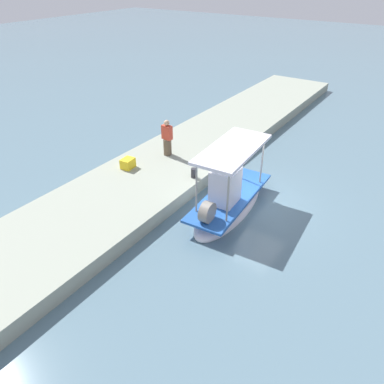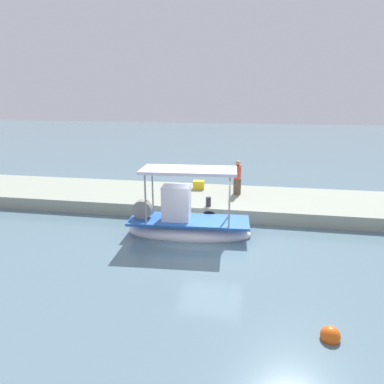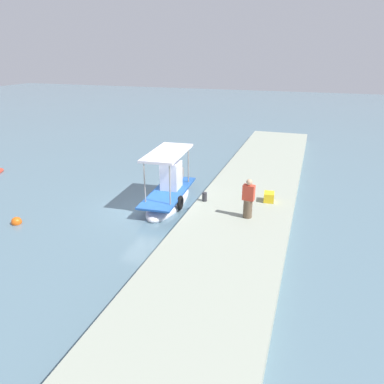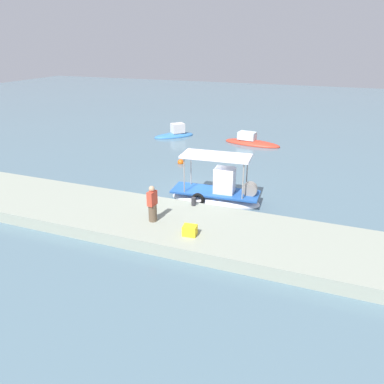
# 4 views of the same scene
# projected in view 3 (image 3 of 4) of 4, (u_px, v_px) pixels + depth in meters

# --- Properties ---
(ground_plane) EXTENTS (120.00, 120.00, 0.00)m
(ground_plane) POSITION_uv_depth(u_px,v_px,m) (149.00, 209.00, 18.51)
(ground_plane) COLOR slate
(dock_quay) EXTENTS (36.00, 4.61, 0.61)m
(dock_quay) POSITION_uv_depth(u_px,v_px,m) (241.00, 216.00, 17.02)
(dock_quay) COLOR #99A08F
(dock_quay) RESTS_ON ground_plane
(main_fishing_boat) EXTENTS (5.20, 2.02, 3.14)m
(main_fishing_boat) POSITION_uv_depth(u_px,v_px,m) (169.00, 193.00, 19.13)
(main_fishing_boat) COLOR white
(main_fishing_boat) RESTS_ON ground_plane
(fisherman_near_bollard) EXTENTS (0.44, 0.53, 1.78)m
(fisherman_near_bollard) POSITION_uv_depth(u_px,v_px,m) (248.00, 200.00, 15.90)
(fisherman_near_bollard) COLOR brown
(fisherman_near_bollard) RESTS_ON dock_quay
(mooring_bollard) EXTENTS (0.24, 0.24, 0.43)m
(mooring_bollard) POSITION_uv_depth(u_px,v_px,m) (205.00, 197.00, 17.85)
(mooring_bollard) COLOR #2D2D33
(mooring_bollard) RESTS_ON dock_quay
(cargo_crate) EXTENTS (0.65, 0.54, 0.46)m
(cargo_crate) POSITION_uv_depth(u_px,v_px,m) (269.00, 197.00, 17.81)
(cargo_crate) COLOR yellow
(cargo_crate) RESTS_ON dock_quay
(marker_buoy) EXTENTS (0.47, 0.47, 0.47)m
(marker_buoy) POSITION_uv_depth(u_px,v_px,m) (17.00, 222.00, 16.91)
(marker_buoy) COLOR #ED5B14
(marker_buoy) RESTS_ON ground_plane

